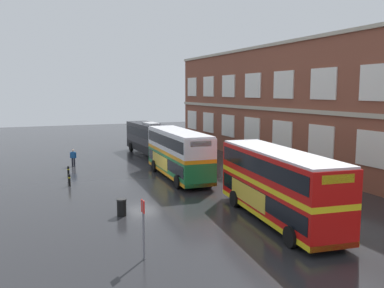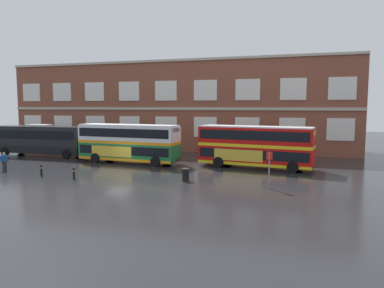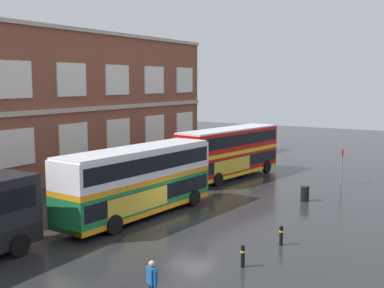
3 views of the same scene
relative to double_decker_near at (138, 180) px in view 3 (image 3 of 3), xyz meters
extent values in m
plane|color=#232326|center=(0.49, -1.24, -2.15)|extent=(120.00, 120.00, 0.00)
cube|color=#B2A893|center=(0.06, 10.68, 3.51)|extent=(48.71, 0.16, 0.36)
cube|color=#B2A893|center=(0.06, 10.71, 9.79)|extent=(48.71, 0.28, 0.30)
cube|color=silver|center=(0.06, 10.70, 1.15)|extent=(3.03, 0.12, 2.59)
cube|color=silver|center=(5.47, 10.70, 1.15)|extent=(3.03, 0.12, 2.59)
cube|color=silver|center=(10.88, 10.70, 1.15)|extent=(3.03, 0.12, 2.59)
cube|color=silver|center=(16.30, 10.70, 1.15)|extent=(3.03, 0.12, 2.59)
cube|color=silver|center=(21.71, 10.70, 1.15)|extent=(3.03, 0.12, 2.59)
cube|color=silver|center=(0.06, 10.70, 5.86)|extent=(3.03, 0.12, 2.59)
cube|color=silver|center=(5.47, 10.70, 5.86)|extent=(3.03, 0.12, 2.59)
cube|color=silver|center=(10.88, 10.70, 5.86)|extent=(3.03, 0.12, 2.59)
cube|color=silver|center=(16.30, 10.70, 5.86)|extent=(3.03, 0.12, 2.59)
cube|color=silver|center=(21.71, 10.70, 5.86)|extent=(3.03, 0.12, 2.59)
cube|color=#197038|center=(0.00, 0.00, -0.92)|extent=(11.15, 3.28, 1.75)
cube|color=black|center=(0.00, 0.00, -0.71)|extent=(10.71, 3.29, 0.90)
cube|color=orange|center=(0.00, 0.00, 0.10)|extent=(11.15, 3.28, 0.30)
cube|color=silver|center=(0.00, 0.00, 1.03)|extent=(11.15, 3.28, 1.55)
cube|color=black|center=(0.00, 0.00, 1.10)|extent=(10.71, 3.29, 0.90)
cube|color=orange|center=(0.00, 0.00, -1.66)|extent=(11.15, 3.30, 0.28)
cube|color=silver|center=(0.00, 0.00, 1.86)|extent=(10.92, 3.16, 0.12)
cube|color=gold|center=(-1.41, -1.20, -0.84)|extent=(4.83, 0.35, 1.10)
cube|color=yellow|center=(5.46, -0.36, 1.45)|extent=(0.17, 1.66, 0.40)
cylinder|color=black|center=(3.75, -1.53, -1.63)|extent=(1.06, 0.39, 1.04)
cylinder|color=black|center=(3.92, 1.02, -1.63)|extent=(1.06, 0.39, 1.04)
cylinder|color=black|center=(-3.38, -1.05, -1.63)|extent=(1.06, 0.39, 1.04)
cylinder|color=black|center=(-3.21, 1.49, -1.63)|extent=(1.06, 0.39, 1.04)
cube|color=red|center=(13.20, 0.89, -0.92)|extent=(11.24, 3.98, 1.75)
cube|color=black|center=(13.20, 0.89, -0.71)|extent=(10.81, 3.96, 0.90)
cube|color=yellow|center=(13.20, 0.89, 0.10)|extent=(11.24, 3.98, 0.30)
cube|color=red|center=(13.20, 0.89, 1.03)|extent=(11.24, 3.98, 1.55)
cube|color=black|center=(13.20, 0.89, 1.10)|extent=(10.81, 3.96, 0.90)
cube|color=yellow|center=(13.20, 0.89, -1.66)|extent=(11.24, 4.00, 0.28)
cube|color=silver|center=(13.20, 0.89, 1.86)|extent=(11.01, 3.85, 0.12)
cube|color=gold|center=(11.72, -0.21, -0.84)|extent=(4.80, 0.67, 1.10)
cube|color=yellow|center=(18.62, 0.17, 1.45)|extent=(0.28, 1.65, 0.40)
cylinder|color=black|center=(16.85, -0.88, -1.63)|extent=(1.07, 0.45, 1.04)
cylinder|color=black|center=(17.19, 1.65, -1.63)|extent=(1.07, 0.45, 1.04)
cylinder|color=black|center=(9.76, 0.07, -1.63)|extent=(1.07, 0.45, 1.04)
cylinder|color=black|center=(10.10, 2.59, -1.63)|extent=(1.07, 0.45, 1.04)
cylinder|color=black|center=(-8.14, 0.45, -1.63)|extent=(1.04, 0.34, 1.04)
cube|color=#194C8C|center=(-8.97, -7.64, -1.00)|extent=(0.39, 0.46, 0.60)
cylinder|color=#194C8C|center=(-8.86, -7.41, -1.03)|extent=(0.15, 0.15, 0.57)
cylinder|color=#194C8C|center=(-9.08, -7.88, -1.03)|extent=(0.15, 0.15, 0.57)
sphere|color=tan|center=(-8.97, -7.64, -0.56)|extent=(0.22, 0.22, 0.22)
cylinder|color=slate|center=(15.40, -7.71, -0.80)|extent=(0.10, 0.10, 2.70)
cube|color=red|center=(15.40, -7.73, 0.27)|extent=(0.44, 0.04, 0.56)
cylinder|color=black|center=(8.75, -7.10, -1.67)|extent=(0.56, 0.56, 0.95)
cylinder|color=black|center=(8.75, -7.10, -1.16)|extent=(0.60, 0.60, 0.08)
cylinder|color=black|center=(-3.91, -8.71, -1.67)|extent=(0.18, 0.18, 0.95)
cylinder|color=yellow|center=(-3.91, -8.71, -1.47)|extent=(0.19, 0.19, 0.08)
cylinder|color=black|center=(-0.38, -9.05, -1.67)|extent=(0.18, 0.18, 0.95)
cylinder|color=yellow|center=(-0.38, -9.05, -1.47)|extent=(0.19, 0.19, 0.08)
camera|label=1|loc=(31.94, -12.58, 5.26)|focal=37.81mm
camera|label=2|loc=(17.85, -34.27, 3.88)|focal=33.84mm
camera|label=3|loc=(-22.08, -17.44, 5.74)|focal=45.69mm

